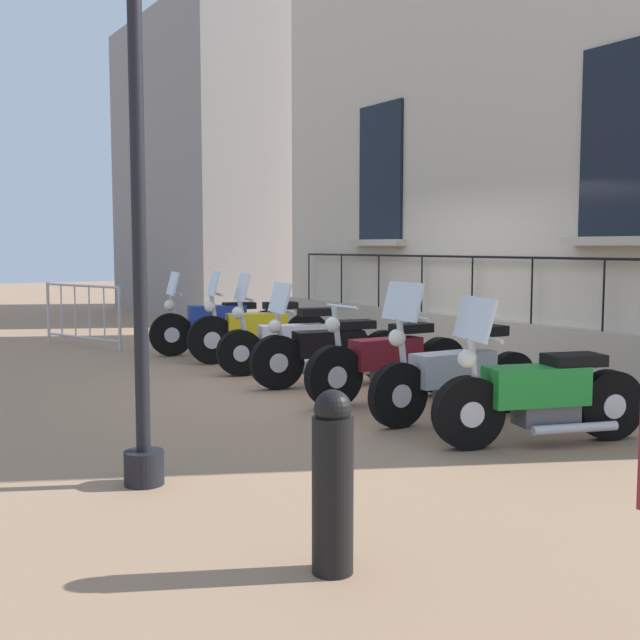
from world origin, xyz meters
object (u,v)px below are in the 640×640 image
motorcycle_white (293,343)px  motorcycle_maroon (389,363)px  motorcycle_green (539,396)px  bollard (333,481)px  motorcycle_silver (455,375)px  crowd_barrier (82,313)px  motorcycle_yellow (259,331)px  motorcycle_black (330,351)px  motorcycle_blue (219,325)px  lamppost (137,131)px

motorcycle_white → motorcycle_maroon: 2.19m
motorcycle_green → bollard: motorcycle_green is taller
motorcycle_silver → motorcycle_green: motorcycle_silver is taller
motorcycle_silver → bollard: (2.95, 2.39, 0.04)m
crowd_barrier → motorcycle_yellow: bearing=117.9°
motorcycle_yellow → crowd_barrier: bearing=-62.1°
motorcycle_silver → bollard: motorcycle_silver is taller
motorcycle_green → motorcycle_maroon: bearing=-92.0°
motorcycle_silver → bollard: bearing=39.0°
motorcycle_yellow → motorcycle_black: size_ratio=1.02×
motorcycle_blue → motorcycle_black: bearing=89.0°
motorcycle_silver → bollard: 3.80m
motorcycle_white → bollard: motorcycle_white is taller
motorcycle_white → motorcycle_green: bearing=88.0°
lamppost → crowd_barrier: lamppost is taller
motorcycle_blue → motorcycle_white: (-0.05, 2.25, -0.05)m
lamppost → motorcycle_yellow: bearing=-125.4°
motorcycle_white → motorcycle_black: (0.11, 1.08, 0.02)m
motorcycle_green → lamppost: lamppost is taller
motorcycle_white → bollard: (3.05, 5.68, 0.07)m
motorcycle_yellow → lamppost: 6.25m
motorcycle_white → motorcycle_silver: size_ratio=1.04×
motorcycle_maroon → crowd_barrier: size_ratio=1.08×
motorcycle_white → motorcycle_maroon: (0.07, 2.19, 0.01)m
motorcycle_maroon → bollard: bearing=49.5°
motorcycle_maroon → bollard: motorcycle_maroon is taller
motorcycle_white → motorcycle_green: 4.39m
motorcycle_silver → motorcycle_green: size_ratio=1.07×
motorcycle_blue → motorcycle_silver: size_ratio=1.08×
motorcycle_blue → crowd_barrier: size_ratio=1.13×
motorcycle_black → motorcycle_maroon: motorcycle_black is taller
motorcycle_white → motorcycle_green: size_ratio=1.11×
motorcycle_blue → motorcycle_yellow: motorcycle_yellow is taller
motorcycle_green → bollard: 3.18m
motorcycle_white → motorcycle_black: motorcycle_white is taller
motorcycle_black → lamppost: size_ratio=0.51×
motorcycle_silver → crowd_barrier: (1.50, -7.57, 0.13)m
lamppost → crowd_barrier: 8.40m
bollard → motorcycle_blue: bearing=-110.8°
motorcycle_black → motorcycle_silver: motorcycle_silver is taller
crowd_barrier → motorcycle_white: bearing=110.6°
motorcycle_blue → motorcycle_black: 3.33m
motorcycle_black → motorcycle_green: bearing=89.3°
lamppost → crowd_barrier: (-1.76, -7.99, -1.89)m
lamppost → crowd_barrier: bearing=-102.4°
motorcycle_white → motorcycle_blue: bearing=-88.8°
motorcycle_blue → motorcycle_yellow: (-0.11, 1.13, -0.01)m
lamppost → crowd_barrier: size_ratio=2.07×
motorcycle_blue → motorcycle_green: motorcycle_blue is taller
motorcycle_white → lamppost: bearing=47.8°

